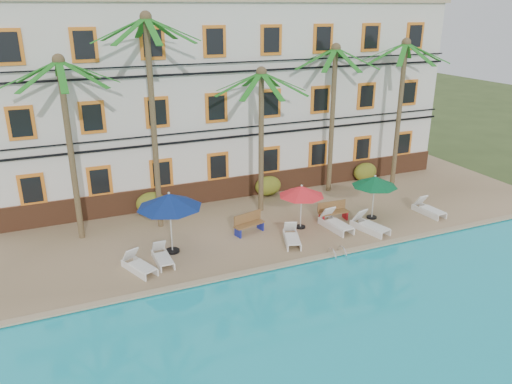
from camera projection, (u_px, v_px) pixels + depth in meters
name	position (u px, v px, depth m)	size (l,w,h in m)	color
ground	(305.00, 255.00, 21.46)	(100.00, 100.00, 0.00)	#384C23
pool_deck	(259.00, 211.00, 25.73)	(30.00, 12.00, 0.25)	tan
swimming_pool	(413.00, 349.00, 15.39)	(26.00, 12.00, 0.20)	#1BB5CC
pool_coping	(315.00, 258.00, 20.58)	(30.00, 0.35, 0.06)	tan
hotel_building	(224.00, 94.00, 28.19)	(25.40, 6.44, 10.22)	silver
palm_a	(67.00, 124.00, 20.68)	(4.60, 4.60, 8.03)	brown
palm_b	(152.00, 97.00, 21.56)	(4.60, 4.60, 9.63)	brown
palm_c	(261.00, 120.00, 23.88)	(4.60, 4.60, 7.18)	brown
palm_d	(333.00, 99.00, 26.45)	(4.60, 4.60, 8.04)	brown
palm_e	(401.00, 94.00, 27.12)	(4.60, 4.60, 8.25)	brown
shrub_left	(151.00, 203.00, 24.96)	(1.50, 0.90, 1.10)	#205217
shrub_mid	(268.00, 186.00, 27.33)	(1.50, 0.90, 1.10)	#205217
shrub_right	(365.00, 172.00, 29.66)	(1.50, 0.90, 1.10)	#205217
umbrella_blue	(169.00, 201.00, 20.36)	(2.72, 2.72, 2.71)	black
umbrella_red	(302.00, 191.00, 22.86)	(2.14, 2.14, 2.15)	black
umbrella_green	(375.00, 182.00, 23.92)	(2.22, 2.22, 2.22)	black
lounger_a	(139.00, 265.00, 19.55)	(1.22, 1.83, 0.82)	white
lounger_b	(162.00, 257.00, 20.22)	(0.62, 1.66, 0.78)	white
lounger_c	(292.00, 237.00, 21.93)	(1.15, 1.83, 0.81)	white
lounger_d	(335.00, 223.00, 23.27)	(0.89, 1.98, 0.91)	white
lounger_e	(369.00, 225.00, 23.06)	(1.13, 2.00, 0.90)	white
lounger_f	(428.00, 209.00, 24.96)	(0.79, 1.81, 0.83)	white
bench_left	(248.00, 223.00, 22.82)	(1.57, 0.85, 0.93)	olive
bench_right	(333.00, 211.00, 24.17)	(1.52, 0.54, 0.93)	olive
pool_ladder	(337.00, 255.00, 20.86)	(0.54, 0.74, 0.74)	silver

